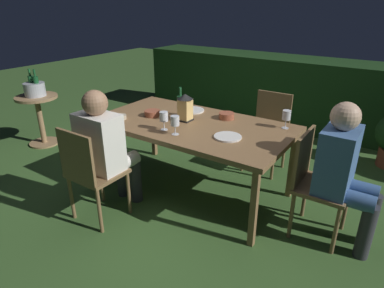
% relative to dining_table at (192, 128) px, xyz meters
% --- Properties ---
extents(ground_plane, '(16.00, 16.00, 0.00)m').
position_rel_dining_table_xyz_m(ground_plane, '(0.00, 0.00, -0.68)').
color(ground_plane, '#385B28').
extents(dining_table, '(1.87, 1.02, 0.73)m').
position_rel_dining_table_xyz_m(dining_table, '(0.00, 0.00, 0.00)').
color(dining_table, olive).
rests_on(dining_table, ground).
extents(chair_side_left_a, '(0.42, 0.40, 0.87)m').
position_rel_dining_table_xyz_m(chair_side_left_a, '(-0.42, -0.90, -0.19)').
color(chair_side_left_a, brown).
rests_on(chair_side_left_a, ground).
extents(person_in_cream, '(0.38, 0.47, 1.15)m').
position_rel_dining_table_xyz_m(person_in_cream, '(-0.42, -0.71, -0.04)').
color(person_in_cream, white).
rests_on(person_in_cream, ground).
extents(chair_side_right_b, '(0.42, 0.40, 0.87)m').
position_rel_dining_table_xyz_m(chair_side_right_b, '(0.42, 0.90, -0.19)').
color(chair_side_right_b, brown).
rests_on(chair_side_right_b, ground).
extents(chair_head_far, '(0.40, 0.42, 0.87)m').
position_rel_dining_table_xyz_m(chair_head_far, '(1.19, 0.00, -0.19)').
color(chair_head_far, brown).
rests_on(chair_head_far, ground).
extents(person_in_blue, '(0.48, 0.38, 1.15)m').
position_rel_dining_table_xyz_m(person_in_blue, '(1.38, 0.00, -0.04)').
color(person_in_blue, '#426699').
rests_on(person_in_blue, ground).
extents(lantern_centerpiece, '(0.15, 0.15, 0.27)m').
position_rel_dining_table_xyz_m(lantern_centerpiece, '(-0.09, 0.02, 0.20)').
color(lantern_centerpiece, black).
rests_on(lantern_centerpiece, dining_table).
extents(green_bottle_on_table, '(0.07, 0.07, 0.29)m').
position_rel_dining_table_xyz_m(green_bottle_on_table, '(-0.22, 0.12, 0.16)').
color(green_bottle_on_table, '#195128').
rests_on(green_bottle_on_table, dining_table).
extents(wine_glass_a, '(0.08, 0.08, 0.17)m').
position_rel_dining_table_xyz_m(wine_glass_a, '(0.78, 0.36, 0.17)').
color(wine_glass_a, silver).
rests_on(wine_glass_a, dining_table).
extents(wine_glass_b, '(0.08, 0.08, 0.17)m').
position_rel_dining_table_xyz_m(wine_glass_b, '(0.04, -0.32, 0.17)').
color(wine_glass_b, silver).
rests_on(wine_glass_b, dining_table).
extents(wine_glass_c, '(0.08, 0.08, 0.17)m').
position_rel_dining_table_xyz_m(wine_glass_c, '(-0.11, -0.29, 0.17)').
color(wine_glass_c, silver).
rests_on(wine_glass_c, dining_table).
extents(plate_a, '(0.24, 0.24, 0.01)m').
position_rel_dining_table_xyz_m(plate_a, '(0.46, -0.13, 0.06)').
color(plate_a, white).
rests_on(plate_a, dining_table).
extents(plate_b, '(0.26, 0.26, 0.01)m').
position_rel_dining_table_xyz_m(plate_b, '(-0.21, 0.31, 0.06)').
color(plate_b, white).
rests_on(plate_b, dining_table).
extents(bowl_olives, '(0.12, 0.12, 0.04)m').
position_rel_dining_table_xyz_m(bowl_olives, '(-0.65, -0.30, 0.07)').
color(bowl_olives, '#BCAD8E').
rests_on(bowl_olives, dining_table).
extents(bowl_bread, '(0.16, 0.16, 0.06)m').
position_rel_dining_table_xyz_m(bowl_bread, '(-0.45, -0.05, 0.08)').
color(bowl_bread, '#9E5138').
rests_on(bowl_bread, dining_table).
extents(bowl_salad, '(0.15, 0.15, 0.06)m').
position_rel_dining_table_xyz_m(bowl_salad, '(0.21, 0.29, 0.08)').
color(bowl_salad, '#9E5138').
rests_on(bowl_salad, dining_table).
extents(side_table, '(0.52, 0.52, 0.67)m').
position_rel_dining_table_xyz_m(side_table, '(-2.34, -0.14, -0.24)').
color(side_table, '#9E7A51').
rests_on(side_table, ground).
extents(ice_bucket, '(0.26, 0.26, 0.34)m').
position_rel_dining_table_xyz_m(ice_bucket, '(-2.34, -0.14, 0.09)').
color(ice_bucket, '#B2B7BF').
rests_on(ice_bucket, side_table).
extents(hedge_backdrop, '(4.56, 0.74, 1.02)m').
position_rel_dining_table_xyz_m(hedge_backdrop, '(0.00, 2.51, -0.17)').
color(hedge_backdrop, '#193816').
rests_on(hedge_backdrop, ground).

